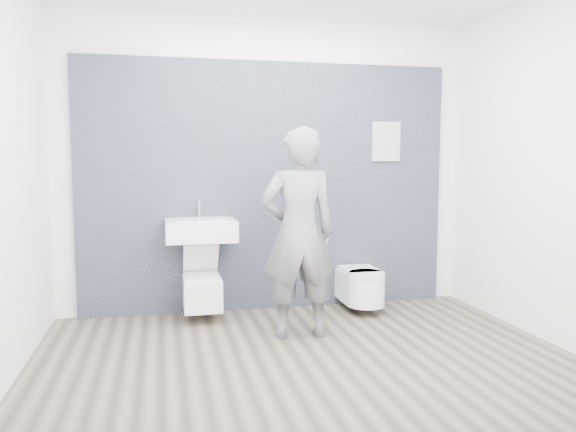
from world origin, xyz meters
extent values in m
plane|color=brown|center=(0.00, 0.00, 0.00)|extent=(4.00, 4.00, 0.00)
plane|color=white|center=(0.00, 1.50, 1.40)|extent=(4.00, 0.00, 4.00)
plane|color=white|center=(0.00, -1.50, 1.40)|extent=(4.00, 0.00, 4.00)
plane|color=white|center=(-2.00, 0.00, 1.40)|extent=(0.00, 3.00, 3.00)
plane|color=white|center=(2.00, 0.00, 1.40)|extent=(0.00, 3.00, 3.00)
cube|color=black|center=(0.00, 1.47, 0.00)|extent=(3.60, 0.06, 2.40)
cube|color=white|center=(-0.68, 1.20, 0.83)|extent=(0.63, 0.47, 0.19)
cube|color=silver|center=(-0.68, 1.18, 0.92)|extent=(0.44, 0.32, 0.03)
cylinder|color=silver|center=(-0.68, 1.38, 1.00)|extent=(0.02, 0.02, 0.16)
cylinder|color=silver|center=(-0.68, 1.33, 1.07)|extent=(0.02, 0.11, 0.02)
cylinder|color=silver|center=(-0.68, 1.42, 0.67)|extent=(0.04, 0.04, 0.13)
cube|color=white|center=(-0.68, 1.20, 0.25)|extent=(0.34, 0.49, 0.28)
cylinder|color=silver|center=(-0.68, 1.16, 0.38)|extent=(0.24, 0.24, 0.03)
cube|color=white|center=(-0.68, 1.16, 0.40)|extent=(0.32, 0.39, 0.02)
cube|color=white|center=(-0.68, 1.28, 0.56)|extent=(0.32, 0.23, 0.29)
cube|color=silver|center=(-0.68, 1.41, 0.15)|extent=(0.09, 0.06, 0.08)
cube|color=white|center=(0.85, 1.23, 0.23)|extent=(0.36, 0.42, 0.30)
cylinder|color=white|center=(0.85, 1.02, 0.23)|extent=(0.36, 0.36, 0.30)
cube|color=white|center=(0.85, 1.20, 0.40)|extent=(0.34, 0.40, 0.03)
cylinder|color=white|center=(0.85, 1.00, 0.40)|extent=(0.34, 0.34, 0.03)
cube|color=silver|center=(0.85, 1.41, 0.12)|extent=(0.10, 0.06, 0.08)
cube|color=silver|center=(1.20, 1.43, 0.00)|extent=(0.29, 0.03, 0.39)
imported|color=gray|center=(0.07, 0.52, 0.86)|extent=(0.64, 0.42, 1.73)
camera|label=1|loc=(-1.02, -3.90, 1.46)|focal=35.00mm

